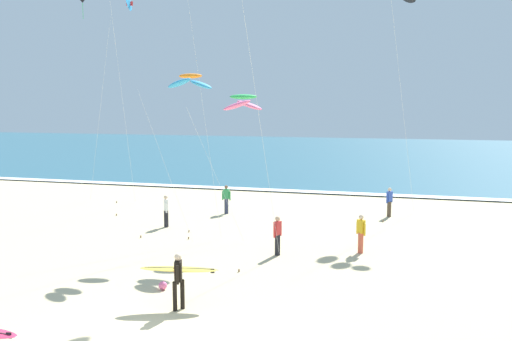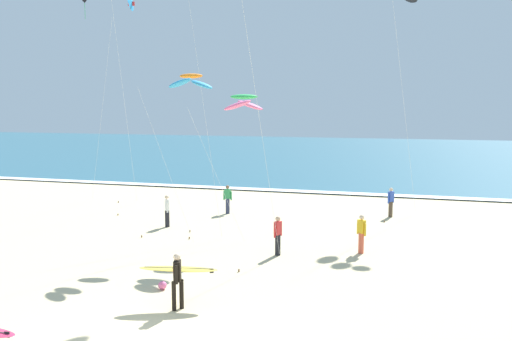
% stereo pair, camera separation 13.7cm
% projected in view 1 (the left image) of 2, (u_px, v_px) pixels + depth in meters
% --- Properties ---
extents(ocean_water, '(160.00, 60.00, 0.08)m').
position_uv_depth(ocean_water, '(349.00, 154.00, 64.59)').
color(ocean_water, '#2D6075').
rests_on(ocean_water, ground).
extents(shoreline_foam, '(160.00, 1.08, 0.01)m').
position_uv_depth(shoreline_foam, '(308.00, 191.00, 36.15)').
color(shoreline_foam, white).
rests_on(shoreline_foam, ocean_water).
extents(surfer_lead, '(2.39, 1.22, 1.71)m').
position_uv_depth(surfer_lead, '(179.00, 273.00, 15.58)').
color(surfer_lead, black).
rests_on(surfer_lead, ground).
extents(kite_delta_cobalt_near, '(1.03, 4.10, 12.56)m').
position_uv_depth(kite_delta_cobalt_near, '(129.00, 2.00, 30.72)').
color(kite_delta_cobalt_near, '#2D99DB').
rests_on(kite_delta_cobalt_near, ground).
extents(kite_arc_emerald_low, '(3.22, 2.53, 6.44)m').
position_uv_depth(kite_arc_emerald_low, '(243.00, 103.00, 22.25)').
color(kite_arc_emerald_low, pink).
rests_on(kite_arc_emerald_low, ground).
extents(kite_arc_amber_outer, '(3.46, 2.39, 7.30)m').
position_uv_depth(kite_arc_amber_outer, '(190.00, 82.00, 21.96)').
color(kite_arc_amber_outer, '#2D99DB').
rests_on(kite_arc_amber_outer, ground).
extents(bystander_blue_top, '(0.34, 0.42, 1.59)m').
position_uv_depth(bystander_blue_top, '(389.00, 202.00, 28.31)').
color(bystander_blue_top, '#4C3D2D').
rests_on(bystander_blue_top, ground).
extents(bystander_green_top, '(0.50, 0.22, 1.59)m').
position_uv_depth(bystander_green_top, '(226.00, 199.00, 29.11)').
color(bystander_green_top, '#2D334C').
rests_on(bystander_green_top, ground).
extents(bystander_yellow_top, '(0.39, 0.36, 1.59)m').
position_uv_depth(bystander_yellow_top, '(361.00, 233.00, 21.38)').
color(bystander_yellow_top, '#D8593F').
rests_on(bystander_yellow_top, ground).
extents(bystander_red_top, '(0.29, 0.47, 1.59)m').
position_uv_depth(bystander_red_top, '(278.00, 235.00, 21.07)').
color(bystander_red_top, black).
rests_on(bystander_red_top, ground).
extents(bystander_white_top, '(0.32, 0.44, 1.59)m').
position_uv_depth(bystander_white_top, '(166.00, 211.00, 25.92)').
color(bystander_white_top, black).
rests_on(bystander_white_top, ground).
extents(beach_ball, '(0.28, 0.28, 0.28)m').
position_uv_depth(beach_ball, '(163.00, 286.00, 17.20)').
color(beach_ball, pink).
rests_on(beach_ball, ground).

